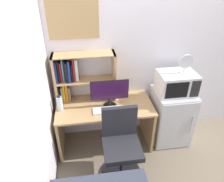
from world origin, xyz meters
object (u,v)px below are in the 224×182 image
at_px(mini_fridge, 170,116).
at_px(desk_chair, 121,149).
at_px(desk_fan, 186,63).
at_px(hutch_bookshelf, 75,76).
at_px(microwave, 176,83).
at_px(water_bottle, 60,103).
at_px(computer_mouse, 133,107).
at_px(monitor, 110,92).
at_px(wall_corkboard, 73,18).
at_px(keyboard, 109,110).

bearing_deg(mini_fridge, desk_chair, -148.14).
distance_m(desk_fan, desk_chair, 1.40).
xyz_separation_m(hutch_bookshelf, microwave, (1.39, -0.21, -0.11)).
relative_size(water_bottle, desk_chair, 0.23).
height_order(computer_mouse, water_bottle, water_bottle).
height_order(computer_mouse, mini_fridge, mini_fridge).
bearing_deg(mini_fridge, monitor, -178.90).
relative_size(monitor, mini_fridge, 0.61).
relative_size(mini_fridge, desk_chair, 0.89).
height_order(monitor, microwave, microwave).
bearing_deg(wall_corkboard, mini_fridge, -13.05).
distance_m(mini_fridge, microwave, 0.58).
bearing_deg(microwave, monitor, -178.72).
distance_m(hutch_bookshelf, desk_chair, 1.15).
xyz_separation_m(monitor, computer_mouse, (0.31, -0.09, -0.21)).
relative_size(microwave, wall_corkboard, 0.80).
bearing_deg(computer_mouse, monitor, 163.50).
height_order(monitor, desk_chair, monitor).
relative_size(mini_fridge, desk_fan, 3.22).
bearing_deg(monitor, wall_corkboard, 140.85).
height_order(keyboard, wall_corkboard, wall_corkboard).
height_order(hutch_bookshelf, microwave, hutch_bookshelf).
height_order(microwave, wall_corkboard, wall_corkboard).
relative_size(monitor, desk_chair, 0.54).
relative_size(water_bottle, wall_corkboard, 0.35).
distance_m(hutch_bookshelf, desk_fan, 1.49).
bearing_deg(keyboard, wall_corkboard, 130.84).
xyz_separation_m(mini_fridge, desk_fan, (0.08, -0.00, 0.88)).
relative_size(desk_fan, wall_corkboard, 0.41).
bearing_deg(water_bottle, computer_mouse, -5.67).
bearing_deg(wall_corkboard, water_bottle, -129.81).
bearing_deg(mini_fridge, desk_fan, -2.27).
distance_m(mini_fridge, wall_corkboard, 2.00).
bearing_deg(wall_corkboard, keyboard, -49.16).
height_order(water_bottle, mini_fridge, water_bottle).
bearing_deg(water_bottle, desk_chair, -35.50).
bearing_deg(wall_corkboard, hutch_bookshelf, -110.58).
bearing_deg(computer_mouse, mini_fridge, 9.71).
xyz_separation_m(hutch_bookshelf, keyboard, (0.42, -0.35, -0.38)).
relative_size(mini_fridge, microwave, 1.66).
bearing_deg(desk_fan, desk_chair, -150.39).
relative_size(keyboard, desk_chair, 0.46).
relative_size(water_bottle, desk_fan, 0.85).
bearing_deg(desk_chair, monitor, 97.50).
distance_m(hutch_bookshelf, water_bottle, 0.43).
distance_m(monitor, keyboard, 0.25).
distance_m(mini_fridge, desk_fan, 0.88).
relative_size(keyboard, microwave, 0.86).
xyz_separation_m(desk_fan, desk_chair, (-0.95, -0.54, -0.88)).
bearing_deg(keyboard, hutch_bookshelf, 140.37).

